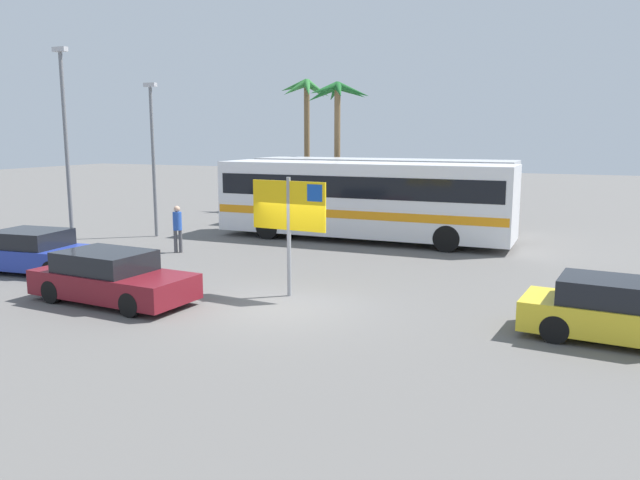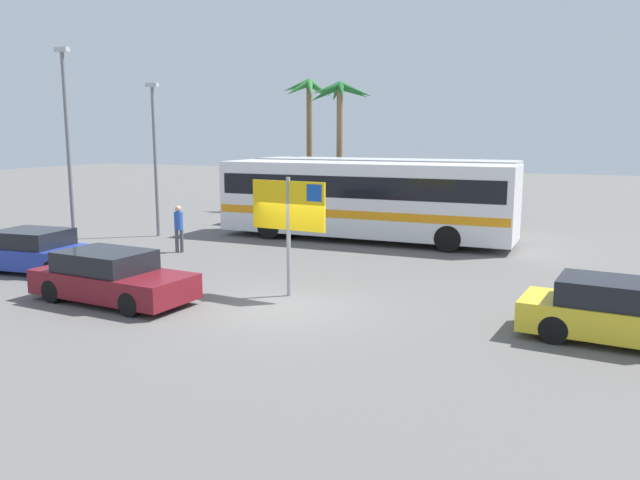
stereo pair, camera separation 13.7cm
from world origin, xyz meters
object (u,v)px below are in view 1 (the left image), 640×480
(bus_front_coach, at_px, (363,197))
(ferry_sign, at_px, (290,210))
(bus_rear_coach, at_px, (382,189))
(pedestrian_by_bus, at_px, (177,225))
(car_yellow, at_px, (622,313))
(car_maroon, at_px, (111,278))
(car_blue, at_px, (36,252))

(bus_front_coach, relative_size, ferry_sign, 3.76)
(ferry_sign, bearing_deg, bus_rear_coach, 102.23)
(bus_front_coach, distance_m, pedestrian_by_bus, 7.49)
(bus_front_coach, bearing_deg, ferry_sign, -82.48)
(bus_front_coach, bearing_deg, car_yellow, -47.11)
(car_maroon, distance_m, car_yellow, 12.15)
(ferry_sign, relative_size, pedestrian_by_bus, 1.85)
(bus_front_coach, bearing_deg, bus_rear_coach, 96.06)
(ferry_sign, relative_size, car_blue, 0.77)
(car_blue, height_order, pedestrian_by_bus, pedestrian_by_bus)
(car_blue, bearing_deg, bus_front_coach, 46.66)
(pedestrian_by_bus, bearing_deg, car_blue, 126.18)
(ferry_sign, bearing_deg, car_maroon, -144.54)
(bus_rear_coach, relative_size, car_maroon, 2.69)
(bus_rear_coach, distance_m, car_maroon, 15.71)
(ferry_sign, relative_size, car_yellow, 0.75)
(car_maroon, height_order, car_blue, same)
(bus_rear_coach, xyz_separation_m, pedestrian_by_bus, (-4.93, -9.08, -0.76))
(car_blue, xyz_separation_m, pedestrian_by_bus, (2.16, 4.49, 0.39))
(bus_front_coach, relative_size, car_yellow, 2.83)
(bus_front_coach, height_order, ferry_sign, ferry_sign)
(car_maroon, bearing_deg, bus_front_coach, 80.71)
(bus_rear_coach, height_order, ferry_sign, ferry_sign)
(bus_front_coach, height_order, car_yellow, bus_front_coach)
(pedestrian_by_bus, bearing_deg, bus_front_coach, -73.93)
(ferry_sign, xyz_separation_m, car_maroon, (-4.02, -2.35, -1.69))
(bus_front_coach, relative_size, pedestrian_by_bus, 6.96)
(bus_rear_coach, relative_size, pedestrian_by_bus, 6.96)
(car_yellow, bearing_deg, bus_front_coach, 138.20)
(bus_rear_coach, bearing_deg, car_blue, -117.61)
(car_yellow, height_order, car_blue, same)
(bus_rear_coach, distance_m, car_blue, 15.35)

